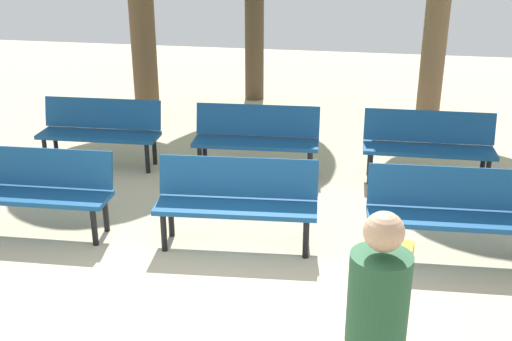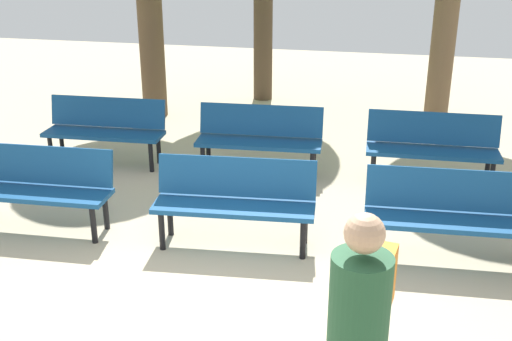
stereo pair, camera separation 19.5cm
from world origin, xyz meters
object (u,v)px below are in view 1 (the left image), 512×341
Objects in this scene: bench_r0_c1 at (237,198)px; bench_r1_c1 at (256,136)px; bench_r1_c2 at (428,143)px; visitor_with_backpack at (377,324)px; bench_r1_c0 at (100,128)px; bench_r0_c0 at (35,186)px; bench_r0_c2 at (452,209)px.

bench_r1_c1 is (-0.17, 1.95, 0.00)m from bench_r0_c1.
bench_r1_c2 is 0.98× the size of visitor_with_backpack.
bench_r1_c1 is (2.10, 0.08, 0.00)m from bench_r1_c0.
bench_r0_c0 is 2.12m from bench_r0_c1.
bench_r0_c0 and bench_r1_c0 have the same top height.
visitor_with_backpack reaches higher than bench_r1_c2.
bench_r0_c1 is at bearing -52.70° from visitor_with_backpack.
bench_r0_c2 and bench_r1_c1 have the same top height.
bench_r0_c0 is at bearing 179.70° from bench_r0_c2.
bench_r0_c1 and bench_r0_c2 have the same top height.
bench_r0_c0 is 4.20m from bench_r0_c2.
bench_r0_c0 is 1.00× the size of bench_r1_c0.
bench_r0_c2 is at bearing -89.24° from bench_r1_c2.
bench_r1_c1 is at bearing 137.36° from bench_r0_c2.
bench_r0_c0 is at bearing -88.20° from bench_r1_c0.
bench_r0_c2 is 1.95m from bench_r1_c2.
bench_r0_c1 is 1.96m from bench_r1_c1.
bench_r1_c1 is (1.95, 2.06, 0.00)m from bench_r0_c0.
bench_r0_c1 is (2.11, 0.11, 0.00)m from bench_r0_c0.
bench_r0_c2 is (4.19, 0.23, 0.00)m from bench_r0_c0.
bench_r1_c2 is (2.15, 0.13, 0.00)m from bench_r1_c1.
bench_r0_c0 is 2.83m from bench_r1_c1.
bench_r0_c0 is 1.99m from bench_r1_c0.
bench_r1_c0 is at bearing 178.53° from bench_r1_c1.
visitor_with_backpack is (1.52, -4.47, 0.43)m from bench_r1_c1.
bench_r1_c0 is 2.10m from bench_r1_c1.
bench_r1_c0 is 1.00× the size of bench_r1_c1.
visitor_with_backpack is (1.36, -2.52, 0.43)m from bench_r0_c1.
bench_r1_c0 is (-0.15, 1.98, 0.00)m from bench_r0_c0.
bench_r1_c2 is at bearing -88.89° from visitor_with_backpack.
bench_r1_c2 is (-0.09, 1.95, 0.00)m from bench_r0_c2.
bench_r1_c1 is at bearing 43.87° from bench_r0_c0.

